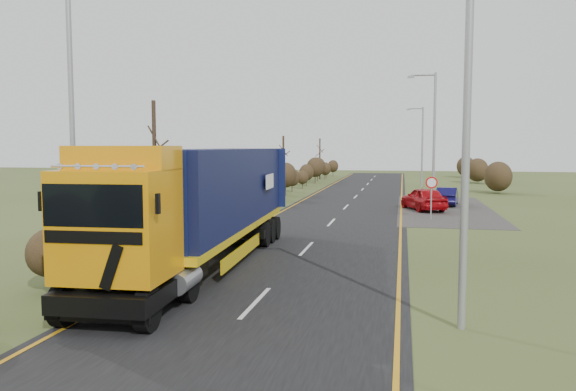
% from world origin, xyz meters
% --- Properties ---
extents(ground, '(160.00, 160.00, 0.00)m').
position_xyz_m(ground, '(0.00, 0.00, 0.00)').
color(ground, '#3B4A1F').
rests_on(ground, ground).
extents(road, '(8.00, 120.00, 0.02)m').
position_xyz_m(road, '(0.00, 10.00, 0.01)').
color(road, black).
rests_on(road, ground).
extents(layby, '(6.00, 18.00, 0.02)m').
position_xyz_m(layby, '(6.50, 20.00, 0.01)').
color(layby, '#322F2C').
rests_on(layby, ground).
extents(lane_markings, '(7.52, 116.00, 0.01)m').
position_xyz_m(lane_markings, '(0.00, 9.69, 0.03)').
color(lane_markings, '#C48412').
rests_on(lane_markings, road).
extents(hedgerow, '(2.24, 102.04, 6.05)m').
position_xyz_m(hedgerow, '(-6.00, 7.89, 1.62)').
color(hedgerow, black).
rests_on(hedgerow, ground).
extents(lorry, '(3.05, 14.99, 4.15)m').
position_xyz_m(lorry, '(-2.80, 0.03, 2.35)').
color(lorry, black).
rests_on(lorry, ground).
extents(car_red_hatchback, '(3.21, 4.75, 1.50)m').
position_xyz_m(car_red_hatchback, '(5.11, 19.19, 0.75)').
color(car_red_hatchback, '#AC080E').
rests_on(car_red_hatchback, ground).
extents(car_blue_sedan, '(1.86, 3.99, 1.27)m').
position_xyz_m(car_blue_sedan, '(6.85, 22.63, 0.63)').
color(car_blue_sedan, '#0C0A39').
rests_on(car_blue_sedan, ground).
extents(streetlight_near, '(1.71, 0.18, 8.01)m').
position_xyz_m(streetlight_near, '(5.03, -5.05, 4.38)').
color(streetlight_near, '#96989B').
rests_on(streetlight_near, ground).
extents(streetlight_mid, '(1.93, 0.18, 9.08)m').
position_xyz_m(streetlight_mid, '(5.69, 21.28, 5.00)').
color(streetlight_mid, '#96989B').
rests_on(streetlight_mid, ground).
extents(streetlight_far, '(1.74, 0.18, 8.15)m').
position_xyz_m(streetlight_far, '(5.59, 41.44, 4.47)').
color(streetlight_far, '#96989B').
rests_on(streetlight_far, ground).
extents(left_pole, '(0.16, 0.16, 11.12)m').
position_xyz_m(left_pole, '(-6.19, -2.45, 5.56)').
color(left_pole, '#96989B').
rests_on(left_pole, ground).
extents(speed_sign, '(0.67, 0.10, 2.44)m').
position_xyz_m(speed_sign, '(5.36, 14.56, 1.71)').
color(speed_sign, '#96989B').
rests_on(speed_sign, ground).
extents(warning_board, '(0.79, 0.11, 2.07)m').
position_xyz_m(warning_board, '(5.80, 23.00, 1.28)').
color(warning_board, '#96989B').
rests_on(warning_board, ground).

